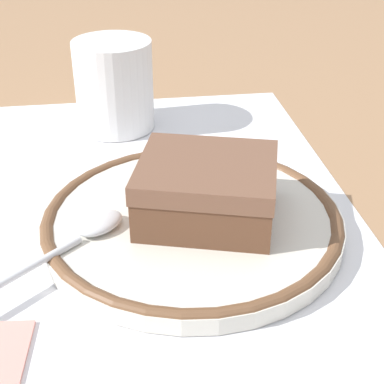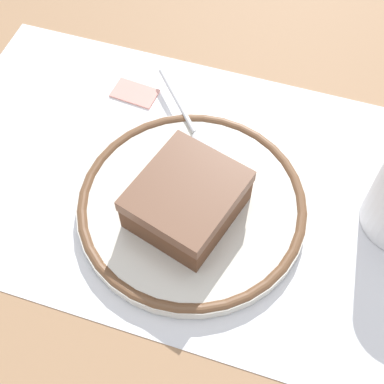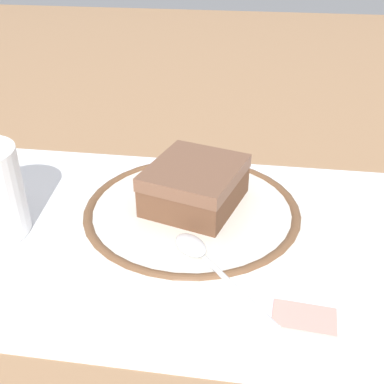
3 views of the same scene
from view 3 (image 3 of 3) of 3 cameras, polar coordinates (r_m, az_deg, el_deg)
ground_plane at (r=0.47m, az=0.53°, el=-5.43°), size 2.40×2.40×0.00m
placemat at (r=0.47m, az=0.53°, el=-5.36°), size 0.55×0.32×0.00m
plate at (r=0.49m, az=-0.00°, el=-2.47°), size 0.22×0.22×0.02m
cake_slice at (r=0.48m, az=0.36°, el=0.86°), size 0.11×0.12×0.04m
spoon at (r=0.42m, az=1.30°, el=-7.58°), size 0.10×0.11×0.01m
sugar_packet at (r=0.40m, az=13.42°, el=-14.23°), size 0.05×0.03×0.01m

